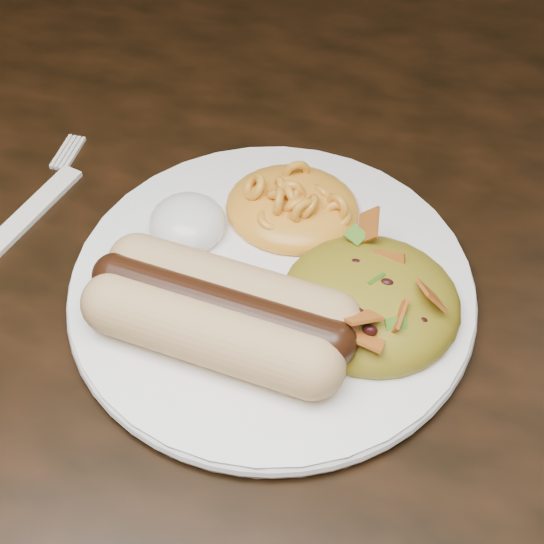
# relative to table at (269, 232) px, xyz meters

# --- Properties ---
(floor) EXTENTS (4.00, 4.00, 0.00)m
(floor) POSITION_rel_table_xyz_m (0.00, 0.00, -0.66)
(floor) COLOR #542E0F
(floor) RESTS_ON ground
(table) EXTENTS (1.60, 0.90, 0.75)m
(table) POSITION_rel_table_xyz_m (0.00, 0.00, 0.00)
(table) COLOR black
(table) RESTS_ON floor
(plate) EXTENTS (0.26, 0.26, 0.01)m
(plate) POSITION_rel_table_xyz_m (0.04, -0.13, 0.10)
(plate) COLOR white
(plate) RESTS_ON table
(hotdog) EXTENTS (0.14, 0.08, 0.04)m
(hotdog) POSITION_rel_table_xyz_m (0.02, -0.18, 0.13)
(hotdog) COLOR tan
(hotdog) RESTS_ON plate
(mac_and_cheese) EXTENTS (0.11, 0.10, 0.03)m
(mac_and_cheese) POSITION_rel_table_xyz_m (0.04, -0.07, 0.12)
(mac_and_cheese) COLOR gold
(mac_and_cheese) RESTS_ON plate
(sour_cream) EXTENTS (0.06, 0.06, 0.03)m
(sour_cream) POSITION_rel_table_xyz_m (-0.02, -0.11, 0.12)
(sour_cream) COLOR white
(sour_cream) RESTS_ON plate
(taco_salad) EXTENTS (0.11, 0.10, 0.05)m
(taco_salad) POSITION_rel_table_xyz_m (0.10, -0.14, 0.12)
(taco_salad) COLOR orange
(taco_salad) RESTS_ON plate
(fork) EXTENTS (0.06, 0.15, 0.00)m
(fork) POSITION_rel_table_xyz_m (-0.14, -0.11, 0.09)
(fork) COLOR white
(fork) RESTS_ON table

